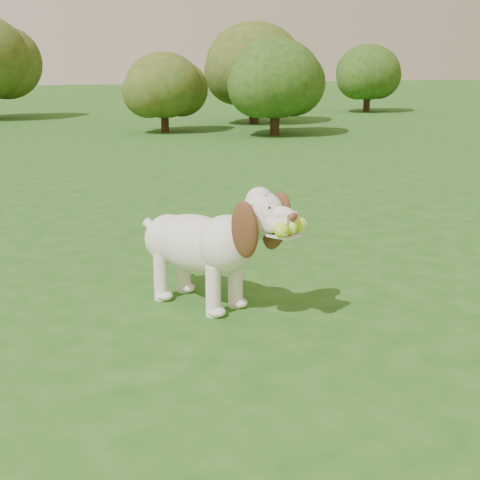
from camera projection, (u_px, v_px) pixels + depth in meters
name	position (u px, v px, depth m)	size (l,w,h in m)	color
ground	(213.00, 278.00, 4.08)	(80.00, 80.00, 0.00)	#1C4E16
dog	(209.00, 240.00, 3.52)	(0.65, 1.02, 0.69)	silver
shrub_c	(164.00, 85.00, 12.60)	(1.44, 1.44, 1.50)	#382314
shrub_h	(368.00, 72.00, 18.00)	(1.73, 1.73, 1.79)	#382314
shrub_f	(254.00, 64.00, 14.43)	(2.09, 2.09, 2.16)	#382314
shrub_d	(275.00, 78.00, 12.00)	(1.67, 1.67, 1.73)	#382314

